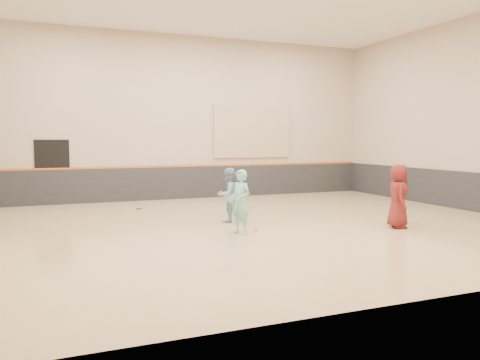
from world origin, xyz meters
name	(u,v)px	position (x,y,z in m)	size (l,w,h in m)	color
room	(243,195)	(0.00, 0.00, 0.81)	(15.04, 12.04, 6.22)	tan
wainscot_back	(183,183)	(0.00, 5.97, 0.60)	(14.90, 0.04, 1.20)	#232326
wainscot_right	(465,191)	(7.47, 0.00, 0.60)	(0.04, 11.90, 1.20)	#232326
accent_stripe	(183,166)	(0.00, 5.96, 1.22)	(14.90, 0.03, 0.06)	#D85914
acoustic_panel	(253,132)	(2.80, 5.95, 2.50)	(3.20, 0.08, 2.00)	tan
doorway	(53,172)	(-4.50, 5.98, 1.10)	(1.10, 0.05, 2.20)	black
girl	(241,202)	(-0.42, -0.88, 0.76)	(0.55, 0.36, 1.51)	#7DD9C5
instructor	(228,195)	(-0.12, 0.75, 0.73)	(0.71, 0.55, 1.45)	#80ABC6
young_man	(398,196)	(3.53, -1.60, 0.80)	(0.78, 0.51, 1.59)	maroon
held_racket	(242,208)	(0.17, 0.46, 0.40)	(0.29, 0.29, 0.60)	#C6E031
spare_racket	(131,208)	(-2.24, 3.91, 0.04)	(0.62, 0.62, 0.08)	#A2BB29
ball_under_racket	(256,230)	(0.05, -0.71, 0.03)	(0.07, 0.07, 0.07)	yellow
ball_in_hand	(403,191)	(3.59, -1.70, 0.94)	(0.07, 0.07, 0.07)	gold
ball_beside_spare	(247,210)	(1.08, 2.35, 0.03)	(0.07, 0.07, 0.07)	#D1DE33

